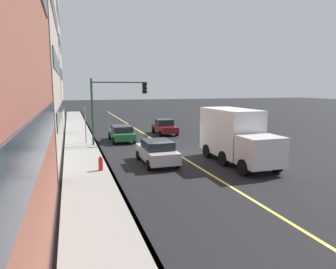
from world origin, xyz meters
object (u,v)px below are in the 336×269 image
object	(u,v)px
truck_white	(235,135)
fire_hydrant	(101,165)
car_green	(122,133)
car_maroon	(165,127)
traffic_light_mast	(115,99)
car_silver	(157,152)
street_sign_post	(85,123)

from	to	relation	value
truck_white	fire_hydrant	size ratio (longest dim) A/B	6.94
car_green	car_maroon	bearing A→B (deg)	-60.77
car_green	truck_white	xyz separation A→B (m)	(-9.86, -5.48, 1.00)
truck_white	traffic_light_mast	size ratio (longest dim) A/B	1.21
traffic_light_mast	fire_hydrant	size ratio (longest dim) A/B	5.74
car_green	traffic_light_mast	size ratio (longest dim) A/B	0.76
truck_white	traffic_light_mast	world-z (taller)	traffic_light_mast
car_maroon	fire_hydrant	xyz separation A→B (m)	(-12.35, 7.59, -0.28)
car_maroon	car_green	bearing A→B (deg)	119.23
car_silver	truck_white	bearing A→B (deg)	-104.50
car_silver	truck_white	size ratio (longest dim) A/B	0.62
car_silver	street_sign_post	xyz separation A→B (m)	(7.94, 3.83, 1.08)
traffic_light_mast	street_sign_post	size ratio (longest dim) A/B	1.71
car_silver	traffic_light_mast	xyz separation A→B (m)	(6.77, 1.53, 2.98)
car_green	fire_hydrant	distance (m)	10.05
car_silver	truck_white	world-z (taller)	truck_white
car_maroon	car_silver	distance (m)	12.04
car_silver	street_sign_post	distance (m)	8.88
traffic_light_mast	fire_hydrant	xyz separation A→B (m)	(-7.79, 2.00, -3.28)
traffic_light_mast	car_silver	bearing A→B (deg)	-167.30
car_maroon	car_green	world-z (taller)	car_maroon
car_silver	car_green	size ratio (longest dim) A/B	0.99
car_green	car_silver	bearing A→B (deg)	-175.06
car_silver	traffic_light_mast	size ratio (longest dim) A/B	0.76
car_silver	street_sign_post	bearing A→B (deg)	25.74
traffic_light_mast	fire_hydrant	bearing A→B (deg)	165.62
truck_white	fire_hydrant	bearing A→B (deg)	88.57
car_green	fire_hydrant	xyz separation A→B (m)	(-9.66, 2.78, -0.27)
car_maroon	traffic_light_mast	distance (m)	7.81
traffic_light_mast	fire_hydrant	distance (m)	8.69
car_silver	car_green	bearing A→B (deg)	4.94
car_maroon	street_sign_post	bearing A→B (deg)	113.24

